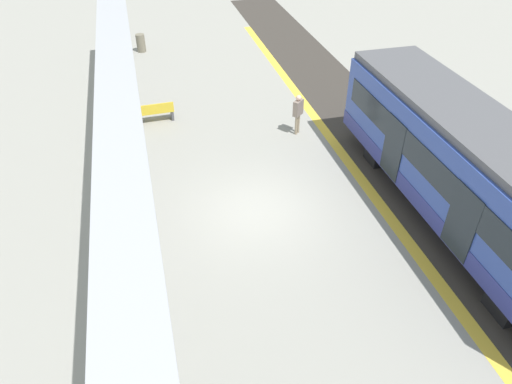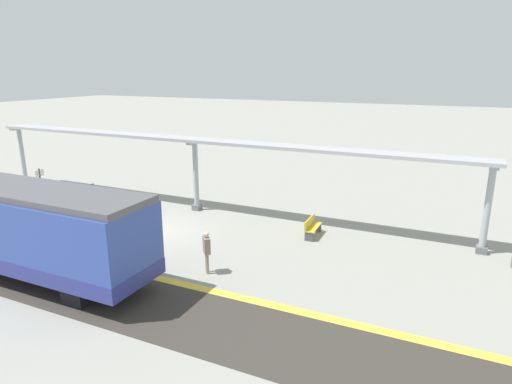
% 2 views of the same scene
% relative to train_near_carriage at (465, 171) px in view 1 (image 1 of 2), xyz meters
% --- Properties ---
extents(ground_plane, '(176.00, 176.00, 0.00)m').
position_rel_train_near_carriage_xyz_m(ground_plane, '(5.77, -1.92, -1.83)').
color(ground_plane, gray).
extents(tactile_edge_strip, '(0.40, 35.64, 0.01)m').
position_rel_train_near_carriage_xyz_m(tactile_edge_strip, '(1.79, -1.92, -1.82)').
color(tactile_edge_strip, gold).
rests_on(tactile_edge_strip, ground).
extents(trackbed, '(3.20, 47.64, 0.01)m').
position_rel_train_near_carriage_xyz_m(trackbed, '(-0.01, -1.92, -1.82)').
color(trackbed, '#38332D').
rests_on(trackbed, ground).
extents(train_near_carriage, '(2.65, 11.29, 3.48)m').
position_rel_train_near_carriage_xyz_m(train_near_carriage, '(0.00, 0.00, 0.00)').
color(train_near_carriage, '#30489F').
rests_on(train_near_carriage, ground).
extents(canopy_pillar_nearest, '(1.10, 0.44, 3.81)m').
position_rel_train_near_carriage_xyz_m(canopy_pillar_nearest, '(9.49, -15.86, 0.10)').
color(canopy_pillar_nearest, slate).
rests_on(canopy_pillar_nearest, ground).
extents(canopy_pillar_second, '(1.10, 0.44, 3.81)m').
position_rel_train_near_carriage_xyz_m(canopy_pillar_second, '(9.49, -1.74, 0.10)').
color(canopy_pillar_second, slate).
rests_on(canopy_pillar_second, ground).
extents(canopy_beam, '(1.20, 28.56, 0.16)m').
position_rel_train_near_carriage_xyz_m(canopy_beam, '(9.49, -1.97, 2.06)').
color(canopy_beam, '#A8AAB2').
rests_on(canopy_beam, canopy_pillar_nearest).
extents(bench_near_end, '(1.52, 0.50, 0.86)m').
position_rel_train_near_carriage_xyz_m(bench_near_end, '(8.37, -8.72, -1.38)').
color(bench_near_end, gold).
rests_on(bench_near_end, ground).
extents(trash_bin, '(0.48, 0.48, 0.95)m').
position_rel_train_near_carriage_xyz_m(trash_bin, '(8.45, -17.10, -1.35)').
color(trash_bin, '#706A58').
rests_on(trash_bin, ground).
extents(passenger_waiting_near_edge, '(0.50, 0.48, 1.67)m').
position_rel_train_near_carriage_xyz_m(passenger_waiting_near_edge, '(2.97, -6.33, -0.78)').
color(passenger_waiting_near_edge, gray).
rests_on(passenger_waiting_near_edge, ground).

